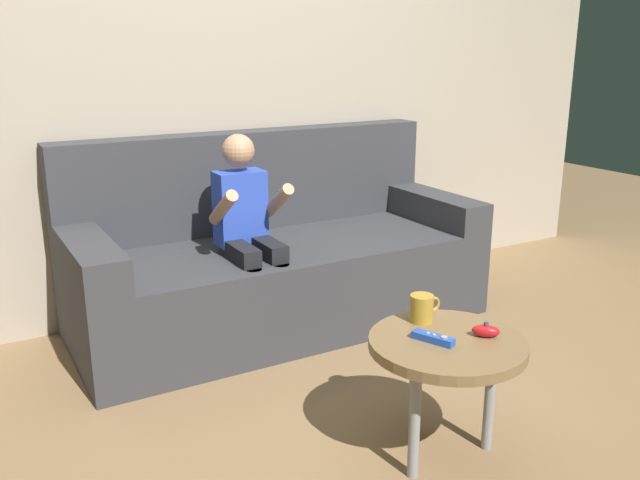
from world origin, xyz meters
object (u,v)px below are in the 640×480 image
object	(u,v)px
person_seated_on_couch	(248,228)
game_remote_blue_near_edge	(433,338)
couch	(275,261)
nunchuk_red	(486,331)
coffee_table	(446,352)
coffee_mug	(423,309)

from	to	relation	value
person_seated_on_couch	game_remote_blue_near_edge	world-z (taller)	person_seated_on_couch
couch	nunchuk_red	world-z (taller)	couch
coffee_table	coffee_mug	distance (m)	0.18
person_seated_on_couch	coffee_table	world-z (taller)	person_seated_on_couch
coffee_table	game_remote_blue_near_edge	size ratio (longest dim) A/B	3.57
game_remote_blue_near_edge	coffee_mug	xyz separation A→B (m)	(0.07, 0.15, 0.04)
person_seated_on_couch	coffee_mug	xyz separation A→B (m)	(0.20, -0.99, -0.08)
couch	nunchuk_red	bearing A→B (deg)	-86.44
couch	game_remote_blue_near_edge	distance (m)	1.33
game_remote_blue_near_edge	coffee_mug	world-z (taller)	coffee_mug
couch	nunchuk_red	distance (m)	1.38
game_remote_blue_near_edge	coffee_mug	size ratio (longest dim) A/B	1.21
couch	nunchuk_red	xyz separation A→B (m)	(0.09, -1.37, 0.14)
coffee_mug	nunchuk_red	bearing A→B (deg)	-63.37
coffee_mug	coffee_table	bearing A→B (deg)	-97.25
couch	coffee_table	xyz separation A→B (m)	(-0.03, -1.32, 0.07)
coffee_table	nunchuk_red	bearing A→B (deg)	-22.14
person_seated_on_couch	nunchuk_red	world-z (taller)	person_seated_on_couch
game_remote_blue_near_edge	person_seated_on_couch	bearing A→B (deg)	96.55
game_remote_blue_near_edge	nunchuk_red	distance (m)	0.18
coffee_table	game_remote_blue_near_edge	bearing A→B (deg)	174.13
coffee_mug	person_seated_on_couch	bearing A→B (deg)	101.57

